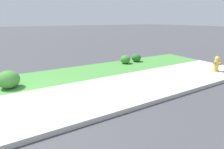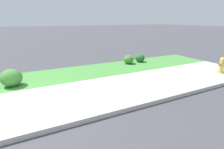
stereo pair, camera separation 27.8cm
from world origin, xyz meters
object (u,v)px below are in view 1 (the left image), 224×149
object	(u,v)px
shrub_bush_mid_verge	(8,79)
fire_hydrant_near_corner	(217,64)
shrub_bush_near_lamp	(125,59)
shrub_bush_far_verge	(136,58)

from	to	relation	value
shrub_bush_mid_verge	fire_hydrant_near_corner	bearing A→B (deg)	-16.40
shrub_bush_mid_verge	shrub_bush_near_lamp	xyz separation A→B (m)	(5.05, 0.84, -0.07)
shrub_bush_mid_verge	shrub_bush_near_lamp	size ratio (longest dim) A/B	1.35
shrub_bush_mid_verge	shrub_bush_far_verge	distance (m)	5.85
fire_hydrant_near_corner	shrub_bush_mid_verge	size ratio (longest dim) A/B	1.05
fire_hydrant_near_corner	shrub_bush_far_verge	size ratio (longest dim) A/B	1.45
fire_hydrant_near_corner	shrub_bush_far_verge	distance (m)	3.61
shrub_bush_far_verge	shrub_bush_near_lamp	size ratio (longest dim) A/B	0.97
fire_hydrant_near_corner	shrub_bush_far_verge	xyz separation A→B (m)	(-1.79, 3.13, -0.13)
fire_hydrant_near_corner	shrub_bush_near_lamp	size ratio (longest dim) A/B	1.42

